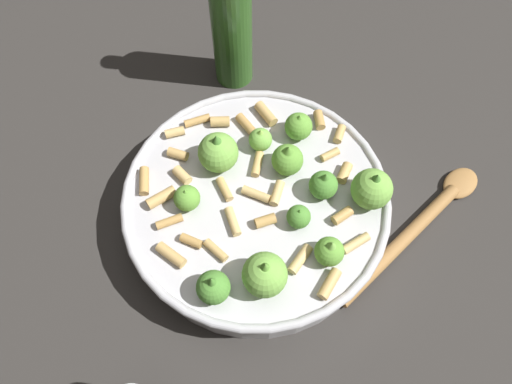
{
  "coord_description": "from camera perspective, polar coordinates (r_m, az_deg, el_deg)",
  "views": [
    {
      "loc": [
        -0.19,
        0.15,
        0.52
      ],
      "look_at": [
        0.0,
        0.0,
        0.06
      ],
      "focal_mm": 32.66,
      "sensor_mm": 36.0,
      "label": 1
    }
  ],
  "objects": [
    {
      "name": "wooden_spoon",
      "position": [
        0.59,
        19.39,
        -3.73
      ],
      "size": [
        0.04,
        0.25,
        0.02
      ],
      "color": "#9E703D",
      "rests_on": "ground"
    },
    {
      "name": "cooking_pan",
      "position": [
        0.54,
        0.24,
        -1.46
      ],
      "size": [
        0.3,
        0.3,
        0.11
      ],
      "color": "#B7B7BC",
      "rests_on": "ground"
    },
    {
      "name": "ground_plane",
      "position": [
        0.57,
        0.0,
        -2.96
      ],
      "size": [
        2.4,
        2.4,
        0.0
      ],
      "primitive_type": "plane",
      "color": "#2D2B28"
    },
    {
      "name": "olive_oil_bottle",
      "position": [
        0.63,
        -3.04,
        20.1
      ],
      "size": [
        0.05,
        0.05,
        0.23
      ],
      "color": "#336023",
      "rests_on": "ground"
    }
  ]
}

